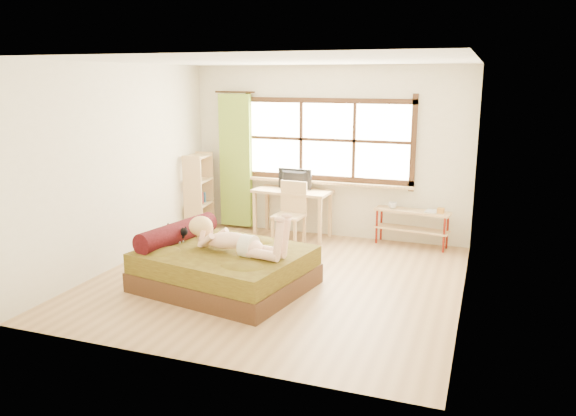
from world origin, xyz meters
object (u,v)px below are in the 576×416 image
at_px(woman, 234,229).
at_px(desk, 292,196).
at_px(bed, 222,266).
at_px(pipe_shelf, 413,220).
at_px(kitten, 177,233).
at_px(bookshelf, 199,192).
at_px(chair, 291,210).

height_order(woman, desk, woman).
relative_size(bed, desk, 1.70).
distance_m(bed, pipe_shelf, 3.19).
height_order(bed, desk, desk).
bearing_deg(woman, desk, 103.66).
xyz_separation_m(woman, pipe_shelf, (1.76, 2.57, -0.35)).
bearing_deg(kitten, bookshelf, 122.33).
bearing_deg(chair, bookshelf, 177.45).
bearing_deg(pipe_shelf, bookshelf, -167.94).
distance_m(desk, pipe_shelf, 1.91).
relative_size(pipe_shelf, bookshelf, 0.90).
height_order(chair, bookshelf, bookshelf).
relative_size(desk, chair, 1.32).
height_order(pipe_shelf, bookshelf, bookshelf).
bearing_deg(bed, woman, -6.03).
xyz_separation_m(desk, chair, (0.11, -0.36, -0.13)).
bearing_deg(chair, kitten, -109.16).
relative_size(kitten, pipe_shelf, 0.25).
xyz_separation_m(bed, woman, (0.20, -0.06, 0.50)).
distance_m(bed, bookshelf, 2.74).
bearing_deg(pipe_shelf, kitten, -129.77).
relative_size(woman, desk, 1.05).
bearing_deg(chair, bed, -90.48).
height_order(desk, chair, chair).
relative_size(bed, chair, 2.24).
xyz_separation_m(desk, pipe_shelf, (1.89, 0.12, -0.25)).
bearing_deg(chair, desk, 110.76).
xyz_separation_m(bed, desk, (0.07, 2.40, 0.41)).
bearing_deg(bed, desk, 99.04).
bearing_deg(desk, kitten, -103.41).
distance_m(kitten, chair, 2.12).
xyz_separation_m(kitten, pipe_shelf, (2.63, 2.42, -0.18)).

